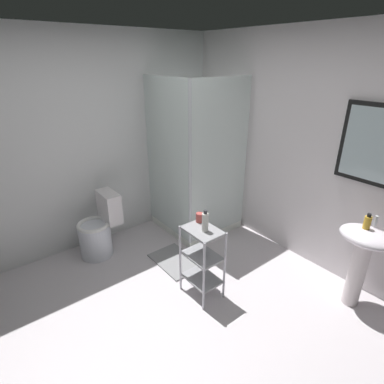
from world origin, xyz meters
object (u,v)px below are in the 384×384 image
shower_stall (195,198)px  rinse_cup (199,218)px  toilet (99,230)px  bath_mat (175,261)px  hand_soap_bottle (367,222)px  lotion_bottle_white (205,222)px  pedestal_sink (362,252)px  storage_cart (202,257)px

shower_stall → rinse_cup: 1.16m
toilet → bath_mat: (0.70, 0.60, -0.31)m
hand_soap_bottle → bath_mat: bearing=-147.7°
lotion_bottle_white → rinse_cup: size_ratio=2.31×
pedestal_sink → storage_cart: size_ratio=1.09×
hand_soap_bottle → lotion_bottle_white: (-0.93, -1.06, -0.04)m
shower_stall → storage_cart: bearing=-35.5°
storage_cart → hand_soap_bottle: bearing=47.8°
storage_cart → rinse_cup: rinse_cup is taller
rinse_cup → bath_mat: size_ratio=0.15×
shower_stall → rinse_cup: bearing=-36.5°
storage_cart → bath_mat: (-0.58, 0.09, -0.43)m
pedestal_sink → bath_mat: 1.93m
toilet → storage_cart: 1.39m
pedestal_sink → rinse_cup: rinse_cup is taller
rinse_cup → toilet: bearing=-153.2°
rinse_cup → bath_mat: bearing=177.8°
toilet → rinse_cup: bearing=26.8°
shower_stall → lotion_bottle_white: shower_stall is taller
pedestal_sink → hand_soap_bottle: 0.30m
pedestal_sink → toilet: size_ratio=1.07×
shower_stall → storage_cart: shower_stall is taller
rinse_cup → shower_stall: bearing=143.5°
pedestal_sink → toilet: bearing=-145.5°
storage_cart → rinse_cup: size_ratio=8.15×
toilet → hand_soap_bottle: size_ratio=5.20×
toilet → bath_mat: 0.97m
rinse_cup → storage_cart: bearing=-28.1°
shower_stall → lotion_bottle_white: size_ratio=9.53×
toilet → lotion_bottle_white: (1.31, 0.52, 0.52)m
hand_soap_bottle → lotion_bottle_white: bearing=-131.3°
storage_cart → bath_mat: bearing=171.4°
pedestal_sink → hand_soap_bottle: bearing=154.0°
lotion_bottle_white → bath_mat: (-0.61, 0.08, -0.83)m
storage_cart → rinse_cup: (-0.13, 0.07, 0.35)m
hand_soap_bottle → lotion_bottle_white: 1.41m
pedestal_sink → lotion_bottle_white: (-0.96, -1.05, 0.25)m
toilet → lotion_bottle_white: size_ratio=3.62×
lotion_bottle_white → pedestal_sink: bearing=47.5°
toilet → lotion_bottle_white: 1.50m
toilet → hand_soap_bottle: (2.25, 1.58, 0.56)m
storage_cart → hand_soap_bottle: (0.96, 1.07, 0.44)m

